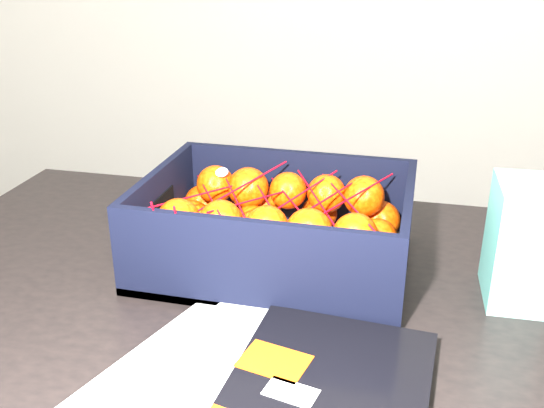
% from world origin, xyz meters
% --- Properties ---
extents(table, '(1.21, 0.82, 0.75)m').
position_xyz_m(table, '(0.23, 0.16, 0.65)').
color(table, black).
rests_on(table, ground).
extents(magazine_stack, '(0.39, 0.33, 0.02)m').
position_xyz_m(magazine_stack, '(0.24, -0.03, 0.76)').
color(magazine_stack, silver).
rests_on(magazine_stack, table).
extents(produce_crate, '(0.38, 0.29, 0.13)m').
position_xyz_m(produce_crate, '(0.20, 0.26, 0.79)').
color(produce_crate, brown).
rests_on(produce_crate, table).
extents(clementine_heap, '(0.37, 0.27, 0.11)m').
position_xyz_m(clementine_heap, '(0.20, 0.26, 0.81)').
color(clementine_heap, '#E83E04').
rests_on(clementine_heap, produce_crate).
extents(mesh_net, '(0.32, 0.26, 0.09)m').
position_xyz_m(mesh_net, '(0.19, 0.25, 0.86)').
color(mesh_net, '#B80616').
rests_on(mesh_net, clementine_heap).
extents(retail_carton, '(0.08, 0.11, 0.17)m').
position_xyz_m(retail_carton, '(0.53, 0.25, 0.83)').
color(retail_carton, silver).
rests_on(retail_carton, table).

